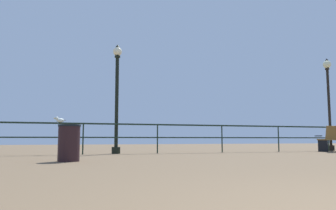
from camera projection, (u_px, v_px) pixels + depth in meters
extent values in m
cube|color=black|center=(122.00, 124.00, 10.80)|extent=(21.94, 0.05, 0.05)
cube|color=black|center=(122.00, 137.00, 10.75)|extent=(21.94, 0.04, 0.04)
cylinder|color=black|center=(83.00, 139.00, 10.35)|extent=(0.04, 0.04, 0.96)
cylinder|color=black|center=(157.00, 139.00, 11.14)|extent=(0.04, 0.04, 0.96)
cylinder|color=black|center=(222.00, 139.00, 11.93)|extent=(0.04, 0.04, 0.96)
cylinder|color=black|center=(279.00, 139.00, 12.72)|extent=(0.04, 0.04, 0.96)
cylinder|color=black|center=(328.00, 139.00, 13.51)|extent=(0.04, 0.04, 0.96)
cube|color=black|center=(323.00, 146.00, 12.63)|extent=(0.04, 0.47, 0.46)
cube|color=black|center=(318.00, 136.00, 12.86)|extent=(0.04, 0.36, 0.04)
cylinder|color=black|center=(116.00, 150.00, 10.85)|extent=(0.28, 0.28, 0.22)
cylinder|color=black|center=(117.00, 102.00, 11.01)|extent=(0.12, 0.12, 2.99)
cylinder|color=black|center=(117.00, 57.00, 11.17)|extent=(0.19, 0.19, 0.06)
sphere|color=#EFEBC6|center=(118.00, 52.00, 11.19)|extent=(0.30, 0.30, 0.30)
cone|color=black|center=(118.00, 46.00, 11.21)|extent=(0.14, 0.14, 0.10)
cylinder|color=black|center=(331.00, 148.00, 13.76)|extent=(0.26, 0.26, 0.22)
cylinder|color=black|center=(329.00, 107.00, 13.94)|extent=(0.11, 0.11, 3.21)
cylinder|color=black|center=(327.00, 69.00, 14.11)|extent=(0.17, 0.17, 0.06)
sphere|color=#E7ECBC|center=(327.00, 64.00, 14.13)|extent=(0.33, 0.33, 0.33)
cone|color=black|center=(327.00, 59.00, 14.15)|extent=(0.13, 0.13, 0.10)
ellipsoid|color=silver|center=(60.00, 120.00, 10.19)|extent=(0.26, 0.19, 0.13)
ellipsoid|color=gray|center=(60.00, 120.00, 10.19)|extent=(0.23, 0.15, 0.04)
sphere|color=silver|center=(57.00, 118.00, 10.14)|extent=(0.11, 0.11, 0.11)
cone|color=gold|center=(54.00, 118.00, 10.10)|extent=(0.06, 0.05, 0.04)
cube|color=gray|center=(64.00, 120.00, 10.26)|extent=(0.09, 0.08, 0.02)
cylinder|color=black|center=(69.00, 144.00, 7.09)|extent=(0.46, 0.46, 0.75)
cylinder|color=black|center=(70.00, 126.00, 7.13)|extent=(0.48, 0.48, 0.04)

